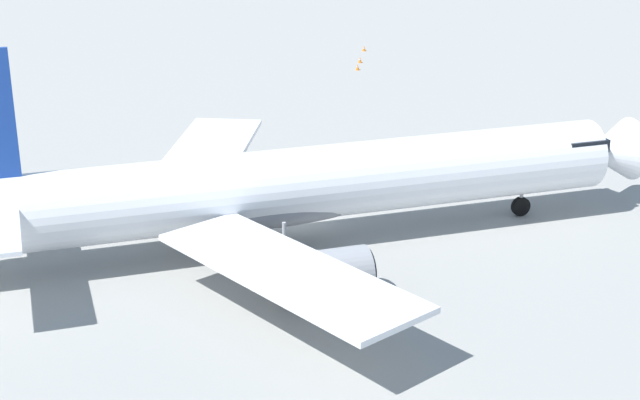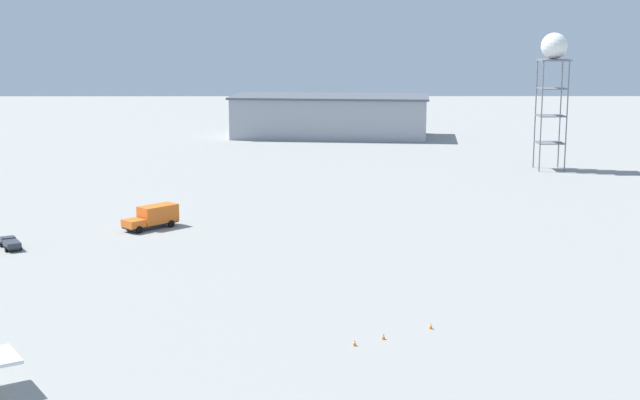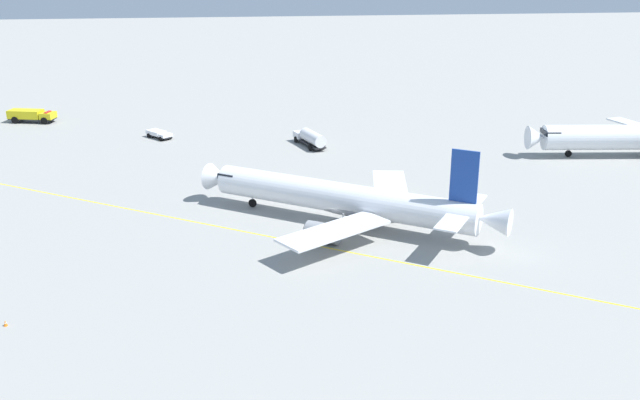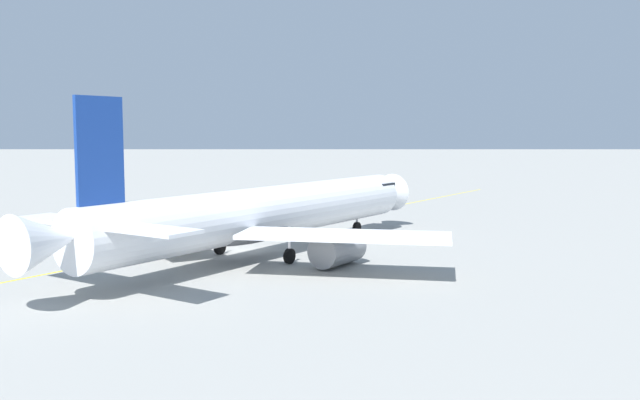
{
  "view_description": "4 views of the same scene",
  "coord_description": "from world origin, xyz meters",
  "px_view_note": "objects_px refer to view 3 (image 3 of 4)",
  "views": [
    {
      "loc": [
        38.47,
        32.57,
        20.3
      ],
      "look_at": [
        0.58,
        2.48,
        2.06
      ],
      "focal_mm": 54.45,
      "sensor_mm": 36.0,
      "label": 1
    },
    {
      "loc": [
        -29.16,
        56.69,
        27.6
      ],
      "look_at": [
        -29.59,
        -47.13,
        7.63
      ],
      "focal_mm": 51.49,
      "sensor_mm": 36.0,
      "label": 2
    },
    {
      "loc": [
        -11.16,
        -79.17,
        32.35
      ],
      "look_at": [
        -0.4,
        4.44,
        2.39
      ],
      "focal_mm": 39.39,
      "sensor_mm": 36.0,
      "label": 3
    },
    {
      "loc": [
        53.63,
        6.3,
        9.42
      ],
      "look_at": [
        0.24,
        6.19,
        4.05
      ],
      "focal_mm": 38.68,
      "sensor_mm": 36.0,
      "label": 4
    }
  ],
  "objects_px": {
    "airliner_main": "(346,200)",
    "safety_cone_near": "(5,323)",
    "pushback_tug_truck": "(159,134)",
    "fire_tender_truck": "(31,115)",
    "fuel_tanker_truck": "(310,138)"
  },
  "relations": [
    {
      "from": "airliner_main",
      "to": "safety_cone_near",
      "type": "xyz_separation_m",
      "value": [
        -35.01,
        -21.3,
        -2.84
      ]
    },
    {
      "from": "airliner_main",
      "to": "fire_tender_truck",
      "type": "distance_m",
      "value": 82.38
    },
    {
      "from": "pushback_tug_truck",
      "to": "airliner_main",
      "type": "bearing_deg",
      "value": -10.46
    },
    {
      "from": "fire_tender_truck",
      "to": "pushback_tug_truck",
      "type": "relative_size",
      "value": 1.73
    },
    {
      "from": "fuel_tanker_truck",
      "to": "fire_tender_truck",
      "type": "distance_m",
      "value": 59.04
    },
    {
      "from": "airliner_main",
      "to": "pushback_tug_truck",
      "type": "height_order",
      "value": "airliner_main"
    },
    {
      "from": "airliner_main",
      "to": "fuel_tanker_truck",
      "type": "bearing_deg",
      "value": -56.01
    },
    {
      "from": "fire_tender_truck",
      "to": "safety_cone_near",
      "type": "relative_size",
      "value": 17.4
    },
    {
      "from": "airliner_main",
      "to": "pushback_tug_truck",
      "type": "distance_m",
      "value": 53.97
    },
    {
      "from": "fuel_tanker_truck",
      "to": "fire_tender_truck",
      "type": "height_order",
      "value": "fuel_tanker_truck"
    },
    {
      "from": "fire_tender_truck",
      "to": "safety_cone_near",
      "type": "height_order",
      "value": "fire_tender_truck"
    },
    {
      "from": "fuel_tanker_truck",
      "to": "fire_tender_truck",
      "type": "bearing_deg",
      "value": 46.55
    },
    {
      "from": "airliner_main",
      "to": "fuel_tanker_truck",
      "type": "distance_m",
      "value": 37.33
    },
    {
      "from": "airliner_main",
      "to": "safety_cone_near",
      "type": "bearing_deg",
      "value": 65.12
    },
    {
      "from": "safety_cone_near",
      "to": "airliner_main",
      "type": "bearing_deg",
      "value": 31.32
    }
  ]
}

